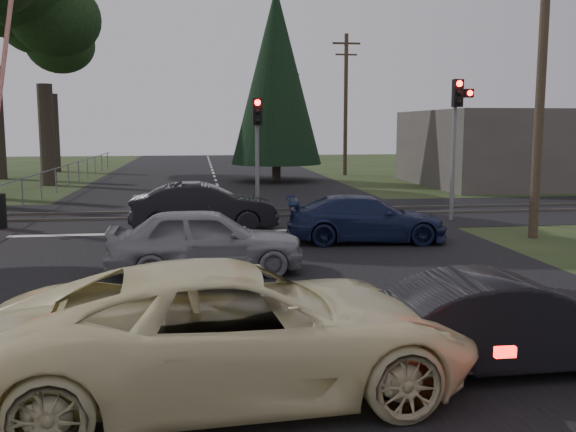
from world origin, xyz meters
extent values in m
plane|color=#243618|center=(0.00, 0.00, 0.00)|extent=(120.00, 120.00, 0.00)
cube|color=black|center=(0.00, 10.00, 0.01)|extent=(14.00, 100.00, 0.01)
cube|color=black|center=(0.00, 12.00, 0.01)|extent=(120.00, 8.00, 0.01)
cube|color=silver|center=(0.00, 8.20, 0.01)|extent=(13.00, 0.35, 0.00)
cube|color=#59544C|center=(0.00, 11.20, 0.05)|extent=(120.00, 0.12, 0.10)
cube|color=#59544C|center=(0.00, 12.80, 0.05)|extent=(120.00, 0.12, 0.10)
cylinder|color=slate|center=(7.50, 9.60, 1.90)|extent=(0.14, 0.14, 3.80)
cube|color=black|center=(7.50, 9.42, 4.25)|extent=(0.32, 0.24, 0.90)
sphere|color=#FF0C07|center=(7.50, 9.29, 4.55)|extent=(0.20, 0.20, 0.20)
sphere|color=black|center=(7.50, 9.29, 4.25)|extent=(0.18, 0.18, 0.18)
sphere|color=black|center=(7.50, 9.29, 3.95)|extent=(0.18, 0.18, 0.18)
cube|color=black|center=(7.88, 9.42, 4.25)|extent=(0.28, 0.22, 0.28)
sphere|color=#FF0C07|center=(7.88, 9.30, 4.25)|extent=(0.18, 0.18, 0.18)
cylinder|color=slate|center=(1.00, 10.80, 1.60)|extent=(0.14, 0.14, 3.20)
cube|color=black|center=(1.00, 10.62, 3.65)|extent=(0.32, 0.24, 0.90)
sphere|color=#FF0C07|center=(1.00, 10.49, 3.95)|extent=(0.20, 0.20, 0.20)
sphere|color=black|center=(1.00, 10.49, 3.65)|extent=(0.18, 0.18, 0.18)
sphere|color=black|center=(1.00, 10.49, 3.35)|extent=(0.18, 0.18, 0.18)
cylinder|color=#4C3D2D|center=(8.50, 6.00, 4.50)|extent=(0.26, 0.26, 9.00)
cylinder|color=#4C3D2D|center=(8.50, 30.00, 4.50)|extent=(0.26, 0.26, 9.00)
cube|color=#4C3D2D|center=(8.50, 30.00, 8.40)|extent=(1.80, 0.12, 0.12)
cube|color=#4C3D2D|center=(8.50, 30.00, 7.70)|extent=(1.40, 0.10, 0.10)
cylinder|color=#4C3D2D|center=(8.50, 55.00, 4.50)|extent=(0.26, 0.26, 9.00)
cube|color=#4C3D2D|center=(8.50, 55.00, 8.40)|extent=(1.80, 0.12, 0.12)
cube|color=#4C3D2D|center=(8.50, 55.00, 7.70)|extent=(1.40, 0.10, 0.10)
cylinder|color=#473D33|center=(-9.00, 25.00, 2.70)|extent=(0.80, 0.80, 5.40)
ellipsoid|color=black|center=(-9.00, 25.00, 9.60)|extent=(6.00, 6.00, 7.20)
cylinder|color=#473D33|center=(-11.00, 36.00, 2.70)|extent=(0.80, 0.80, 5.40)
ellipsoid|color=black|center=(-11.00, 36.00, 9.60)|extent=(6.00, 6.00, 7.20)
cylinder|color=#473D33|center=(3.50, 26.00, 1.00)|extent=(0.50, 0.50, 2.00)
cone|color=black|center=(3.50, 26.00, 6.00)|extent=(5.20, 5.20, 10.00)
cube|color=#59514C|center=(18.00, 22.00, 2.00)|extent=(14.00, 10.00, 4.00)
imported|color=beige|center=(-0.56, -3.69, 0.79)|extent=(5.87, 3.10, 1.57)
imported|color=black|center=(3.02, -3.39, 0.63)|extent=(3.86, 1.44, 1.26)
imported|color=gray|center=(-0.85, 2.78, 0.72)|extent=(4.26, 1.78, 1.44)
imported|color=#162044|center=(3.57, 6.00, 0.64)|extent=(4.55, 2.19, 1.28)
imported|color=black|center=(-0.84, 8.53, 0.73)|extent=(4.43, 1.60, 1.45)
camera|label=1|loc=(-0.98, -11.01, 3.18)|focal=40.00mm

